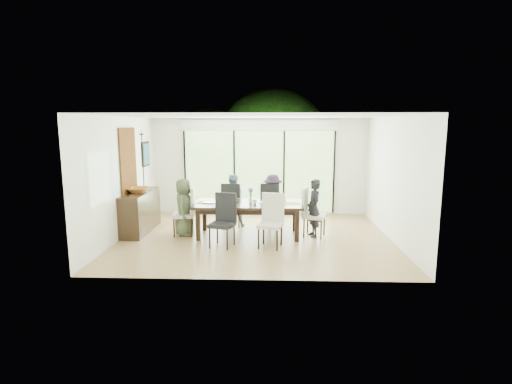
{
  "coord_description": "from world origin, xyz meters",
  "views": [
    {
      "loc": [
        0.35,
        -8.71,
        2.52
      ],
      "look_at": [
        0.0,
        0.25,
        1.0
      ],
      "focal_mm": 28.0,
      "sensor_mm": 36.0,
      "label": 1
    }
  ],
  "objects_px": {
    "cup_c": "(284,200)",
    "sideboard": "(140,212)",
    "table_top": "(248,204)",
    "person_right_end": "(314,208)",
    "chair_near_left": "(222,221)",
    "bowl": "(138,190)",
    "chair_far_right": "(273,205)",
    "person_far_right": "(273,201)",
    "person_left_end": "(184,207)",
    "chair_near_right": "(270,221)",
    "chair_left_end": "(183,211)",
    "cup_b": "(255,202)",
    "chair_right_end": "(315,212)",
    "cup_a": "(219,199)",
    "chair_far_left": "(232,204)",
    "person_far_left": "(232,201)",
    "vase": "(251,200)",
    "laptop": "(210,203)"
  },
  "relations": [
    {
      "from": "table_top",
      "to": "person_right_end",
      "type": "bearing_deg",
      "value": 0.0
    },
    {
      "from": "table_top",
      "to": "chair_far_right",
      "type": "distance_m",
      "value": 1.03
    },
    {
      "from": "cup_c",
      "to": "chair_near_right",
      "type": "bearing_deg",
      "value": -107.19
    },
    {
      "from": "chair_left_end",
      "to": "sideboard",
      "type": "bearing_deg",
      "value": -112.16
    },
    {
      "from": "chair_near_right",
      "to": "person_far_right",
      "type": "bearing_deg",
      "value": 102.7
    },
    {
      "from": "chair_near_left",
      "to": "cup_b",
      "type": "xyz_separation_m",
      "value": [
        0.65,
        0.77,
        0.25
      ]
    },
    {
      "from": "table_top",
      "to": "person_left_end",
      "type": "xyz_separation_m",
      "value": [
        -1.48,
        0.0,
        -0.08
      ]
    },
    {
      "from": "chair_left_end",
      "to": "person_right_end",
      "type": "height_order",
      "value": "person_right_end"
    },
    {
      "from": "chair_far_right",
      "to": "cup_a",
      "type": "height_order",
      "value": "chair_far_right"
    },
    {
      "from": "person_far_right",
      "to": "person_left_end",
      "type": "bearing_deg",
      "value": 8.35
    },
    {
      "from": "bowl",
      "to": "person_right_end",
      "type": "bearing_deg",
      "value": -2.76
    },
    {
      "from": "chair_right_end",
      "to": "person_left_end",
      "type": "height_order",
      "value": "person_left_end"
    },
    {
      "from": "chair_right_end",
      "to": "sideboard",
      "type": "height_order",
      "value": "chair_right_end"
    },
    {
      "from": "chair_near_right",
      "to": "sideboard",
      "type": "relative_size",
      "value": 0.66
    },
    {
      "from": "chair_far_right",
      "to": "chair_near_left",
      "type": "distance_m",
      "value": 2.02
    },
    {
      "from": "chair_left_end",
      "to": "chair_near_right",
      "type": "xyz_separation_m",
      "value": [
        2.0,
        -0.87,
        0.0
      ]
    },
    {
      "from": "chair_far_left",
      "to": "sideboard",
      "type": "bearing_deg",
      "value": 19.11
    },
    {
      "from": "chair_right_end",
      "to": "cup_b",
      "type": "height_order",
      "value": "chair_right_end"
    },
    {
      "from": "chair_far_left",
      "to": "bowl",
      "type": "xyz_separation_m",
      "value": [
        -2.14,
        -0.65,
        0.45
      ]
    },
    {
      "from": "chair_far_left",
      "to": "chair_near_right",
      "type": "distance_m",
      "value": 1.96
    },
    {
      "from": "table_top",
      "to": "chair_right_end",
      "type": "relative_size",
      "value": 2.18
    },
    {
      "from": "person_far_left",
      "to": "cup_b",
      "type": "bearing_deg",
      "value": 108.15
    },
    {
      "from": "person_far_left",
      "to": "bowl",
      "type": "xyz_separation_m",
      "value": [
        -2.14,
        -0.63,
        0.35
      ]
    },
    {
      "from": "chair_left_end",
      "to": "cup_a",
      "type": "relative_size",
      "value": 8.87
    },
    {
      "from": "person_left_end",
      "to": "cup_b",
      "type": "bearing_deg",
      "value": -92.66
    },
    {
      "from": "person_right_end",
      "to": "chair_far_left",
      "type": "bearing_deg",
      "value": -125.95
    },
    {
      "from": "chair_far_right",
      "to": "sideboard",
      "type": "distance_m",
      "value": 3.19
    },
    {
      "from": "chair_near_left",
      "to": "bowl",
      "type": "xyz_separation_m",
      "value": [
        -2.09,
        1.07,
        0.45
      ]
    },
    {
      "from": "cup_b",
      "to": "vase",
      "type": "bearing_deg",
      "value": 123.69
    },
    {
      "from": "chair_far_right",
      "to": "person_left_end",
      "type": "height_order",
      "value": "person_left_end"
    },
    {
      "from": "chair_near_right",
      "to": "person_right_end",
      "type": "relative_size",
      "value": 0.85
    },
    {
      "from": "chair_left_end",
      "to": "person_left_end",
      "type": "height_order",
      "value": "person_left_end"
    },
    {
      "from": "person_far_right",
      "to": "vase",
      "type": "bearing_deg",
      "value": 43.46
    },
    {
      "from": "chair_left_end",
      "to": "cup_b",
      "type": "height_order",
      "value": "chair_left_end"
    },
    {
      "from": "person_left_end",
      "to": "chair_left_end",
      "type": "bearing_deg",
      "value": 90.85
    },
    {
      "from": "cup_a",
      "to": "cup_c",
      "type": "xyz_separation_m",
      "value": [
        1.5,
        -0.05,
        0.0
      ]
    },
    {
      "from": "vase",
      "to": "bowl",
      "type": "distance_m",
      "value": 2.65
    },
    {
      "from": "chair_far_right",
      "to": "person_far_left",
      "type": "bearing_deg",
      "value": 19.0
    },
    {
      "from": "cup_b",
      "to": "chair_right_end",
      "type": "bearing_deg",
      "value": 4.24
    },
    {
      "from": "sideboard",
      "to": "bowl",
      "type": "relative_size",
      "value": 3.36
    },
    {
      "from": "cup_c",
      "to": "sideboard",
      "type": "height_order",
      "value": "sideboard"
    },
    {
      "from": "chair_far_right",
      "to": "person_left_end",
      "type": "bearing_deg",
      "value": 40.57
    },
    {
      "from": "table_top",
      "to": "cup_a",
      "type": "bearing_deg",
      "value": 167.91
    },
    {
      "from": "person_far_left",
      "to": "cup_a",
      "type": "height_order",
      "value": "person_far_left"
    },
    {
      "from": "person_right_end",
      "to": "cup_a",
      "type": "height_order",
      "value": "person_right_end"
    },
    {
      "from": "person_right_end",
      "to": "cup_b",
      "type": "relative_size",
      "value": 12.9
    },
    {
      "from": "laptop",
      "to": "person_far_left",
      "type": "bearing_deg",
      "value": 64.7
    },
    {
      "from": "person_right_end",
      "to": "cup_b",
      "type": "xyz_separation_m",
      "value": [
        -1.33,
        -0.1,
        0.15
      ]
    },
    {
      "from": "sideboard",
      "to": "chair_far_left",
      "type": "bearing_deg",
      "value": 14.49
    },
    {
      "from": "chair_far_left",
      "to": "chair_near_left",
      "type": "height_order",
      "value": "same"
    }
  ]
}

